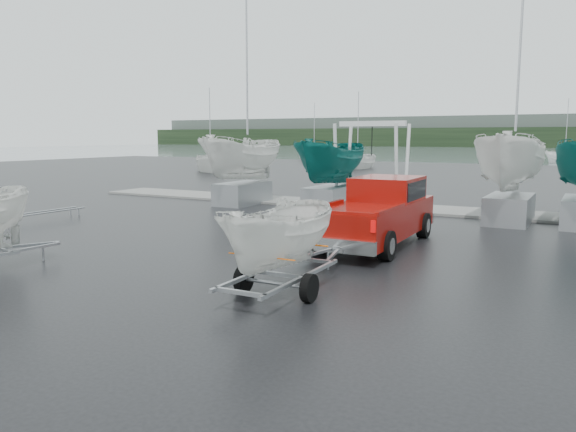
{
  "coord_description": "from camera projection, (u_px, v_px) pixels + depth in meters",
  "views": [
    {
      "loc": [
        10.65,
        -12.53,
        3.42
      ],
      "look_at": [
        3.13,
        1.04,
        1.2
      ],
      "focal_mm": 35.0,
      "sensor_mm": 36.0,
      "label": 1
    }
  ],
  "objects": [
    {
      "name": "ground_plane",
      "position": [
        177.0,
        254.0,
        16.45
      ],
      "size": [
        120.0,
        120.0,
        0.0
      ],
      "primitive_type": "plane",
      "color": "black",
      "rests_on": "ground"
    },
    {
      "name": "lake",
      "position": [
        534.0,
        155.0,
        103.04
      ],
      "size": [
        300.0,
        300.0,
        0.0
      ],
      "primitive_type": "plane",
      "color": "slate",
      "rests_on": "ground"
    },
    {
      "name": "dock",
      "position": [
        350.0,
        205.0,
        27.7
      ],
      "size": [
        30.0,
        3.0,
        0.12
      ],
      "primitive_type": "cube",
      "color": "gray",
      "rests_on": "ground"
    },
    {
      "name": "treeline",
      "position": [
        560.0,
        137.0,
        163.23
      ],
      "size": [
        300.0,
        8.0,
        6.0
      ],
      "primitive_type": "cube",
      "color": "black",
      "rests_on": "ground"
    },
    {
      "name": "far_hill",
      "position": [
        562.0,
        131.0,
        169.88
      ],
      "size": [
        300.0,
        6.0,
        10.0
      ],
      "primitive_type": "cube",
      "color": "#4C5651",
      "rests_on": "ground"
    },
    {
      "name": "pickup_truck",
      "position": [
        380.0,
        210.0,
        17.87
      ],
      "size": [
        2.43,
        6.32,
        2.09
      ],
      "rotation": [
        0.0,
        0.0,
        0.02
      ],
      "color": "maroon",
      "rests_on": "ground"
    },
    {
      "name": "trailer_hitched",
      "position": [
        280.0,
        181.0,
        11.84
      ],
      "size": [
        1.79,
        3.62,
        4.55
      ],
      "rotation": [
        0.0,
        0.0,
        0.02
      ],
      "color": "#979A9F",
      "rests_on": "ground"
    },
    {
      "name": "boat_hoist",
      "position": [
        372.0,
        152.0,
        26.81
      ],
      "size": [
        3.3,
        2.18,
        4.12
      ],
      "color": "silver",
      "rests_on": "ground"
    },
    {
      "name": "keelboat_0",
      "position": [
        242.0,
        131.0,
        27.85
      ],
      "size": [
        2.32,
        3.2,
        10.49
      ],
      "color": "#979A9F",
      "rests_on": "ground"
    },
    {
      "name": "keelboat_1",
      "position": [
        332.0,
        137.0,
        25.76
      ],
      "size": [
        2.15,
        3.2,
        6.82
      ],
      "color": "#979A9F",
      "rests_on": "ground"
    },
    {
      "name": "keelboat_2",
      "position": [
        514.0,
        124.0,
        21.75
      ],
      "size": [
        2.43,
        3.2,
        10.6
      ],
      "color": "#979A9F",
      "rests_on": "ground"
    },
    {
      "name": "mast_rack_0",
      "position": [
        12.0,
        216.0,
        21.58
      ],
      "size": [
        0.56,
        6.5,
        0.06
      ],
      "rotation": [
        0.0,
        0.0,
        1.57
      ],
      "color": "#979A9F",
      "rests_on": "ground"
    },
    {
      "name": "moored_boat_0",
      "position": [
        211.0,
        171.0,
        54.53
      ],
      "size": [
        3.82,
        3.82,
        11.55
      ],
      "rotation": [
        0.0,
        0.0,
        0.75
      ],
      "color": "silver",
      "rests_on": "ground"
    },
    {
      "name": "moored_boat_1",
      "position": [
        357.0,
        169.0,
        59.04
      ],
      "size": [
        2.79,
        2.85,
        11.52
      ],
      "rotation": [
        0.0,
        0.0,
        6.23
      ],
      "color": "silver",
      "rests_on": "ground"
    },
    {
      "name": "moored_boat_4",
      "position": [
        314.0,
        160.0,
        78.72
      ],
      "size": [
        2.74,
        2.69,
        11.02
      ],
      "rotation": [
        0.0,
        0.0,
        4.51
      ],
      "color": "silver",
      "rests_on": "ground"
    },
    {
      "name": "moored_boat_5",
      "position": [
        564.0,
        164.0,
        69.7
      ],
      "size": [
        3.48,
        3.47,
        11.22
      ],
      "rotation": [
        0.0,
        0.0,
        3.95
      ],
      "color": "silver",
      "rests_on": "ground"
    }
  ]
}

